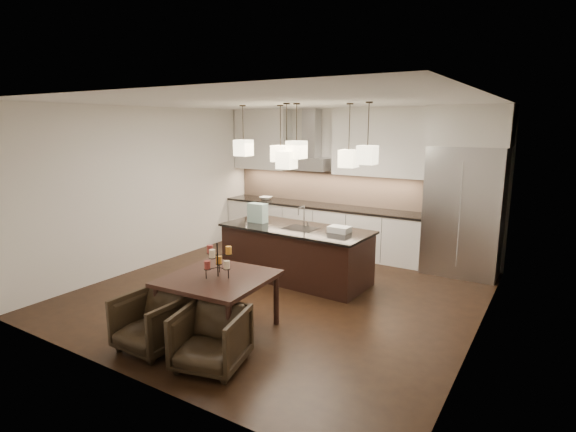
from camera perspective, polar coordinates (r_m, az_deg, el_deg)
The scene contains 37 objects.
floor at distance 6.89m, azimuth -0.89°, elevation -9.78°, with size 5.50×5.50×0.02m, color black.
ceiling at distance 6.42m, azimuth -0.97°, elevation 14.35°, with size 5.50×5.50×0.02m, color white.
wall_back at distance 8.93m, azimuth 8.70°, elevation 4.39°, with size 5.50×0.02×2.80m, color silver.
wall_front at distance 4.49m, azimuth -20.32°, elevation -3.35°, with size 5.50×0.02×2.80m, color silver.
wall_left at distance 8.31m, azimuth -17.18°, elevation 3.47°, with size 0.02×5.50×2.80m, color silver.
wall_right at distance 5.56m, azimuth 23.80°, elevation -0.85°, with size 0.02×5.50×2.80m, color silver.
refrigerator at distance 8.03m, azimuth 21.44°, elevation 0.55°, with size 1.20×0.72×2.15m, color #B7B7BA.
fridge_panel at distance 7.90m, azimuth 22.20°, elevation 10.57°, with size 1.26×0.72×0.65m, color silver.
lower_cabinets at distance 9.07m, azimuth 4.06°, elevation -1.56°, with size 4.21×0.62×0.88m, color silver.
countertop at distance 8.98m, azimuth 4.10°, elevation 1.30°, with size 4.21×0.66×0.04m, color black.
backsplash at distance 9.19m, azimuth 5.01°, elevation 3.64°, with size 4.21×0.02×0.63m, color tan.
upper_cab_left at distance 9.73m, azimuth -3.23°, elevation 9.67°, with size 1.25×0.35×1.25m, color silver.
upper_cab_right at distance 8.49m, azimuth 11.82°, elevation 9.16°, with size 1.86×0.35×1.25m, color silver.
hood_canopy at distance 9.05m, azimuth 2.64°, elevation 6.64°, with size 0.90×0.52×0.24m, color #B7B7BA.
hood_chimney at distance 9.12m, azimuth 3.01°, elevation 10.45°, with size 0.30×0.28×0.96m, color #B7B7BA.
fruit_bowl at distance 9.58m, azimuth -2.85°, elevation 2.29°, with size 0.26×0.26×0.06m, color silver.
island_body at distance 7.34m, azimuth 1.01°, elevation -4.90°, with size 2.36×0.95×0.83m, color black.
island_top at distance 7.23m, azimuth 1.02°, elevation -1.59°, with size 2.44×1.02×0.04m, color black.
faucet at distance 7.22m, azimuth 2.07°, elevation -0.01°, with size 0.09×0.23×0.36m, color silver, non-canonical shape.
tote_bag at distance 7.59m, azimuth -3.88°, elevation 0.41°, with size 0.32×0.17×0.32m, color #2A6952.
food_container at distance 6.93m, azimuth 6.55°, elevation -1.70°, with size 0.32×0.23×0.09m, color silver.
dining_table at distance 5.62m, azimuth -8.75°, elevation -11.00°, with size 1.18×1.18×0.71m, color black, non-canonical shape.
candelabra at distance 5.43m, azimuth -8.93°, elevation -5.52°, with size 0.34×0.34×0.42m, color black, non-canonical shape.
candle_a at distance 5.37m, azimuth -7.78°, elevation -6.14°, with size 0.07×0.07×0.09m, color beige.
candle_b at distance 5.57m, azimuth -8.77°, elevation -5.51°, with size 0.07×0.07×0.09m, color #C17A23.
candle_c at distance 5.40m, azimuth -10.21°, elevation -6.12°, with size 0.07×0.07×0.09m, color maroon.
candle_d at distance 5.41m, azimuth -7.55°, elevation -4.33°, with size 0.07×0.07×0.09m, color #C17A23.
candle_e at distance 5.49m, azimuth -9.88°, elevation -4.16°, with size 0.07×0.07×0.09m, color maroon.
candle_f at distance 5.30m, azimuth -9.60°, elevation -4.73°, with size 0.07×0.07×0.09m, color beige.
armchair_left at distance 5.40m, azimuth -16.97°, elevation -12.80°, with size 0.68×0.70×0.63m, color black.
armchair_right at distance 4.89m, azimuth -9.75°, elevation -15.11°, with size 0.68×0.70×0.63m, color black.
pendant_a at distance 7.44m, azimuth -5.68°, elevation 8.61°, with size 0.24×0.24×0.26m, color beige.
pendant_b at distance 7.30m, azimuth -0.97°, elevation 7.93°, with size 0.24×0.24×0.26m, color beige.
pendant_c at distance 6.69m, azimuth 1.08°, elevation 8.41°, with size 0.24×0.24×0.26m, color beige.
pendant_d at distance 6.77m, azimuth 7.69°, elevation 7.23°, with size 0.24×0.24×0.26m, color beige.
pendant_e at distance 6.38m, azimuth 10.04°, elevation 7.64°, with size 0.24×0.24×0.26m, color beige.
pendant_f at distance 6.66m, azimuth -0.18°, elevation 7.14°, with size 0.24×0.24×0.26m, color beige.
Camera 1 is at (3.47, -5.40, 2.51)m, focal length 28.00 mm.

